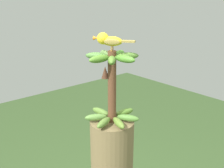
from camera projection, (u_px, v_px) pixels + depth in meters
banana_bunch at (112, 87)px, 1.21m from camera, size 0.27×0.27×0.36m
perched_bird at (109, 40)px, 1.15m from camera, size 0.13×0.18×0.08m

